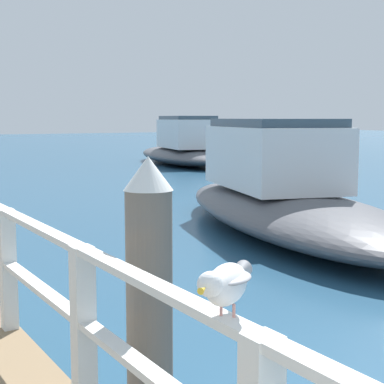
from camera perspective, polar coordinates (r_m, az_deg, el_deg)
dock_piling_near at (r=3.71m, az=-4.02°, el=-11.24°), size 0.29×0.29×1.90m
seagull_foreground at (r=2.24m, az=3.22°, el=-8.48°), size 0.41×0.32×0.21m
boat_0 at (r=27.68m, az=-0.84°, el=4.12°), size 4.87×9.20×2.20m
boat_4 at (r=11.63m, az=8.67°, el=-0.10°), size 5.15×8.98×2.10m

